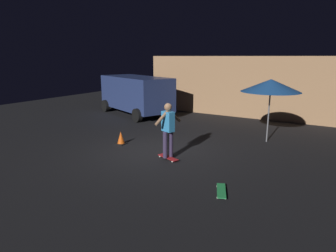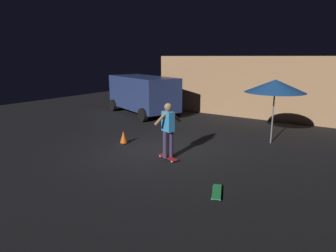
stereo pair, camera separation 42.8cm
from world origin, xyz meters
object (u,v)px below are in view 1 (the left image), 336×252
(skateboard_ridden, at_px, (168,157))
(skater, at_px, (168,126))
(traffic_cone, at_px, (121,138))
(parked_van, at_px, (136,93))
(skateboard_spare, at_px, (221,191))
(patio_umbrella, at_px, (271,86))

(skateboard_ridden, relative_size, skater, 0.48)
(skater, relative_size, traffic_cone, 3.63)
(parked_van, xyz_separation_m, skater, (5.26, -5.32, -0.12))
(skateboard_spare, bearing_deg, patio_umbrella, 91.57)
(patio_umbrella, bearing_deg, skateboard_spare, -88.43)
(parked_van, bearing_deg, skateboard_spare, -41.52)
(skateboard_ridden, distance_m, skateboard_spare, 2.62)
(traffic_cone, bearing_deg, skateboard_ridden, -12.46)
(parked_van, bearing_deg, skateboard_ridden, -45.32)
(skateboard_ridden, bearing_deg, patio_umbrella, 59.11)
(traffic_cone, bearing_deg, skater, -12.46)
(skateboard_spare, distance_m, skater, 2.80)
(skateboard_ridden, relative_size, traffic_cone, 1.74)
(skater, distance_m, traffic_cone, 2.49)
(parked_van, distance_m, skater, 7.49)
(parked_van, bearing_deg, traffic_cone, -58.32)
(parked_van, relative_size, skateboard_spare, 6.25)
(parked_van, relative_size, skateboard_ridden, 6.20)
(skater, bearing_deg, traffic_cone, 167.54)
(patio_umbrella, bearing_deg, parked_van, 166.46)
(skater, bearing_deg, parked_van, 134.68)
(parked_van, height_order, patio_umbrella, patio_umbrella)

